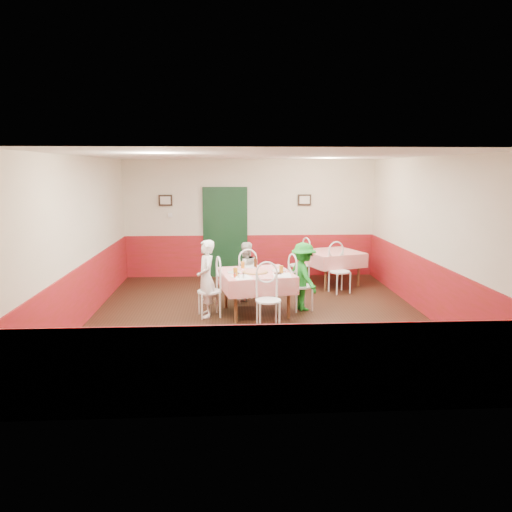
{
  "coord_description": "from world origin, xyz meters",
  "views": [
    {
      "loc": [
        -0.53,
        -8.44,
        2.59
      ],
      "look_at": [
        -0.04,
        0.31,
        1.05
      ],
      "focal_mm": 35.0,
      "sensor_mm": 36.0,
      "label": 1
    }
  ],
  "objects": [
    {
      "name": "picture_left",
      "position": [
        -2.0,
        3.45,
        1.85
      ],
      "size": [
        0.32,
        0.03,
        0.26
      ],
      "primitive_type": "cube",
      "color": "black",
      "rests_on": "back_wall"
    },
    {
      "name": "shaker_b",
      "position": [
        -0.28,
        -0.22,
        0.81
      ],
      "size": [
        0.04,
        0.04,
        0.09
      ],
      "primitive_type": "cylinder",
      "rotation": [
        0.0,
        0.0,
        0.18
      ],
      "color": "silver",
      "rests_on": "main_table"
    },
    {
      "name": "thermostat",
      "position": [
        -1.9,
        3.45,
        1.5
      ],
      "size": [
        0.1,
        0.03,
        0.1
      ],
      "primitive_type": "cube",
      "color": "white",
      "rests_on": "back_wall"
    },
    {
      "name": "chair_near",
      "position": [
        0.12,
        -0.53,
        0.45
      ],
      "size": [
        0.45,
        0.45,
        0.9
      ],
      "primitive_type": null,
      "rotation": [
        0.0,
        0.0,
        0.08
      ],
      "color": "white",
      "rests_on": "ground"
    },
    {
      "name": "menu_right",
      "position": [
        0.4,
        0.0,
        0.76
      ],
      "size": [
        0.31,
        0.41,
        0.0
      ],
      "primitive_type": "cube",
      "rotation": [
        0.0,
        0.0,
        -0.03
      ],
      "color": "white",
      "rests_on": "main_table"
    },
    {
      "name": "glass_b",
      "position": [
        0.4,
        0.16,
        0.83
      ],
      "size": [
        0.09,
        0.09,
        0.14
      ],
      "primitive_type": "cylinder",
      "rotation": [
        0.0,
        0.0,
        0.18
      ],
      "color": "#BF7219",
      "rests_on": "main_table"
    },
    {
      "name": "wainscot_front",
      "position": [
        0.0,
        -3.48,
        0.5
      ],
      "size": [
        6.0,
        0.03,
        1.0
      ],
      "primitive_type": "cube",
      "color": "maroon",
      "rests_on": "ground"
    },
    {
      "name": "plate_left",
      "position": [
        -0.43,
        0.25,
        0.77
      ],
      "size": [
        0.29,
        0.29,
        0.01
      ],
      "primitive_type": "cylinder",
      "rotation": [
        0.0,
        0.0,
        0.18
      ],
      "color": "white",
      "rests_on": "main_table"
    },
    {
      "name": "diner_right",
      "position": [
        0.85,
        0.47,
        0.63
      ],
      "size": [
        0.7,
        0.92,
        1.26
      ],
      "primitive_type": "imported",
      "rotation": [
        0.0,
        0.0,
        1.9
      ],
      "color": "gray",
      "rests_on": "ground"
    },
    {
      "name": "second_table",
      "position": [
        1.81,
        2.46,
        0.38
      ],
      "size": [
        1.43,
        1.43,
        0.77
      ],
      "primitive_type": "cube",
      "rotation": [
        0.0,
        0.0,
        0.34
      ],
      "color": "red",
      "rests_on": "ground"
    },
    {
      "name": "menu_left",
      "position": [
        -0.3,
        -0.13,
        0.76
      ],
      "size": [
        0.41,
        0.47,
        0.0
      ],
      "primitive_type": "cube",
      "rotation": [
        0.0,
        0.0,
        0.32
      ],
      "color": "white",
      "rests_on": "main_table"
    },
    {
      "name": "beer_bottle",
      "position": [
        -0.03,
        0.72,
        0.86
      ],
      "size": [
        0.06,
        0.06,
        0.2
      ],
      "primitive_type": "cylinder",
      "rotation": [
        0.0,
        0.0,
        0.18
      ],
      "color": "#381C0A",
      "rests_on": "main_table"
    },
    {
      "name": "plate_far",
      "position": [
        -0.14,
        0.73,
        0.77
      ],
      "size": [
        0.29,
        0.29,
        0.01
      ],
      "primitive_type": "cylinder",
      "rotation": [
        0.0,
        0.0,
        0.18
      ],
      "color": "white",
      "rests_on": "main_table"
    },
    {
      "name": "plate_right",
      "position": [
        0.37,
        0.36,
        0.77
      ],
      "size": [
        0.29,
        0.29,
        0.01
      ],
      "primitive_type": "cylinder",
      "rotation": [
        0.0,
        0.0,
        0.18
      ],
      "color": "white",
      "rests_on": "main_table"
    },
    {
      "name": "chair_far",
      "position": [
        -0.19,
        1.15,
        0.45
      ],
      "size": [
        0.5,
        0.5,
        0.9
      ],
      "primitive_type": null,
      "rotation": [
        0.0,
        0.0,
        3.34
      ],
      "color": "white",
      "rests_on": "ground"
    },
    {
      "name": "glass_c",
      "position": [
        -0.26,
        0.66,
        0.82
      ],
      "size": [
        0.08,
        0.08,
        0.13
      ],
      "primitive_type": "cylinder",
      "rotation": [
        0.0,
        0.0,
        0.18
      ],
      "color": "#BF7219",
      "rests_on": "main_table"
    },
    {
      "name": "chair_second_b",
      "position": [
        1.81,
        1.71,
        0.45
      ],
      "size": [
        0.54,
        0.54,
        0.9
      ],
      "primitive_type": null,
      "rotation": [
        0.0,
        0.0,
        0.34
      ],
      "color": "white",
      "rests_on": "ground"
    },
    {
      "name": "ceiling",
      "position": [
        0.0,
        0.0,
        2.8
      ],
      "size": [
        7.0,
        7.0,
        0.0
      ],
      "primitive_type": "plane",
      "color": "white",
      "rests_on": "back_wall"
    },
    {
      "name": "back_wall",
      "position": [
        0.0,
        3.5,
        1.4
      ],
      "size": [
        6.0,
        0.1,
        2.8
      ],
      "primitive_type": "cube",
      "color": "beige",
      "rests_on": "ground"
    },
    {
      "name": "wallet",
      "position": [
        0.33,
        0.1,
        0.77
      ],
      "size": [
        0.12,
        0.11,
        0.02
      ],
      "primitive_type": "cube",
      "rotation": [
        0.0,
        0.0,
        0.18
      ],
      "color": "black",
      "rests_on": "main_table"
    },
    {
      "name": "wainscot_back",
      "position": [
        0.0,
        3.48,
        0.5
      ],
      "size": [
        6.0,
        0.03,
        1.0
      ],
      "primitive_type": "cube",
      "color": "maroon",
      "rests_on": "ground"
    },
    {
      "name": "chair_second_a",
      "position": [
        1.06,
        2.46,
        0.45
      ],
      "size": [
        0.54,
        0.54,
        0.9
      ],
      "primitive_type": null,
      "rotation": [
        0.0,
        0.0,
        -1.23
      ],
      "color": "white",
      "rests_on": "ground"
    },
    {
      "name": "door",
      "position": [
        -0.6,
        3.45,
        1.05
      ],
      "size": [
        0.96,
        0.06,
        2.1
      ],
      "primitive_type": "cube",
      "color": "black",
      "rests_on": "ground"
    },
    {
      "name": "shaker_c",
      "position": [
        -0.43,
        -0.16,
        0.81
      ],
      "size": [
        0.04,
        0.04,
        0.09
      ],
      "primitive_type": "cylinder",
      "rotation": [
        0.0,
        0.0,
        0.18
      ],
      "color": "#B23319",
      "rests_on": "main_table"
    },
    {
      "name": "diner_left",
      "position": [
        -0.92,
        0.15,
        0.68
      ],
      "size": [
        0.4,
        0.54,
        1.37
      ],
      "primitive_type": "imported",
      "rotation": [
        0.0,
        0.0,
        -1.41
      ],
      "color": "gray",
      "rests_on": "ground"
    },
    {
      "name": "floor",
      "position": [
        0.0,
        0.0,
        0.0
      ],
      "size": [
        7.0,
        7.0,
        0.0
      ],
      "primitive_type": "plane",
      "color": "black",
      "rests_on": "ground"
    },
    {
      "name": "chair_right",
      "position": [
        0.8,
        0.47,
        0.45
      ],
      "size": [
        0.53,
        0.53,
        0.9
      ],
      "primitive_type": null,
      "rotation": [
        0.0,
        0.0,
        1.88
      ],
      "color": "white",
      "rests_on": "ground"
    },
    {
      "name": "diner_far",
      "position": [
        -0.2,
        1.2,
        0.59
      ],
      "size": [
        0.69,
        0.62,
        1.17
      ],
      "primitive_type": "imported",
      "rotation": [
        0.0,
        0.0,
        3.51
      ],
      "color": "gray",
      "rests_on": "ground"
    },
    {
      "name": "main_table",
      "position": [
        -0.04,
        0.31,
        0.38
      ],
      "size": [
        1.42,
        1.42,
        0.77
      ],
      "primitive_type": "cube",
      "rotation": [
        0.0,
        0.0,
        0.18
      ],
      "color": "red",
      "rests_on": "ground"
    },
    {
      "name": "wainscot_right",
      "position": [
        2.98,
        0.0,
        0.5
      ],
      "size": [
        0.03,
        7.0,
        1.0
      ],
      "primitive_type": "cube",
      "color": "maroon",
      "rests_on": "ground"
    },
    {
      "name": "wainscot_left",
      "position": [
        -2.98,
        0.0,
        0.5
      ],
      "size": [
        0.03,
        7.0,
        1.0
      ],
      "primitive_type": "cube",
      "color": "maroon",
      "rests_on": "ground"
    },
    {
      "name": "pizza",
      "position": [
        -0.06,
        0.24,
        0.77
      ],
      "size": [
        0.51,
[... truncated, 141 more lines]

